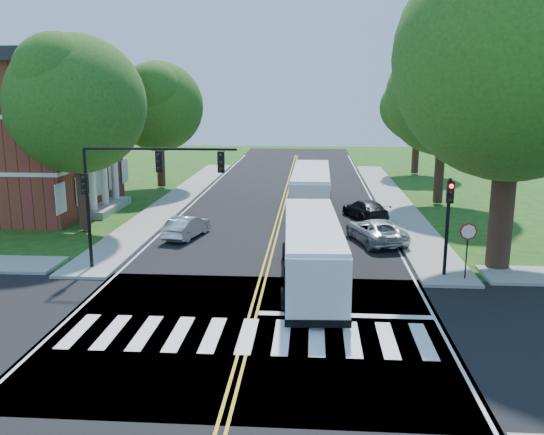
# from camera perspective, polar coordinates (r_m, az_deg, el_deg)

# --- Properties ---
(ground) EXTENTS (140.00, 140.00, 0.00)m
(ground) POSITION_cam_1_polar(r_m,az_deg,el_deg) (20.78, -2.32, -11.09)
(ground) COLOR #1A4310
(ground) RESTS_ON ground
(road) EXTENTS (14.00, 96.00, 0.01)m
(road) POSITION_cam_1_polar(r_m,az_deg,el_deg) (37.92, 0.69, -0.20)
(road) COLOR black
(road) RESTS_ON ground
(cross_road) EXTENTS (60.00, 12.00, 0.01)m
(cross_road) POSITION_cam_1_polar(r_m,az_deg,el_deg) (20.78, -2.32, -11.08)
(cross_road) COLOR black
(cross_road) RESTS_ON ground
(center_line) EXTENTS (0.36, 70.00, 0.01)m
(center_line) POSITION_cam_1_polar(r_m,az_deg,el_deg) (41.82, 1.02, 1.00)
(center_line) COLOR gold
(center_line) RESTS_ON road
(edge_line_w) EXTENTS (0.12, 70.00, 0.01)m
(edge_line_w) POSITION_cam_1_polar(r_m,az_deg,el_deg) (42.72, -8.13, 1.12)
(edge_line_w) COLOR silver
(edge_line_w) RESTS_ON road
(edge_line_e) EXTENTS (0.12, 70.00, 0.01)m
(edge_line_e) POSITION_cam_1_polar(r_m,az_deg,el_deg) (42.02, 10.32, 0.86)
(edge_line_e) COLOR silver
(edge_line_e) RESTS_ON road
(crosswalk) EXTENTS (12.60, 3.00, 0.01)m
(crosswalk) POSITION_cam_1_polar(r_m,az_deg,el_deg) (20.32, -2.48, -11.61)
(crosswalk) COLOR silver
(crosswalk) RESTS_ON road
(stop_bar) EXTENTS (6.60, 0.40, 0.01)m
(stop_bar) POSITION_cam_1_polar(r_m,az_deg,el_deg) (22.18, 7.30, -9.59)
(stop_bar) COLOR silver
(stop_bar) RESTS_ON road
(sidewalk_nw) EXTENTS (2.60, 40.00, 0.15)m
(sidewalk_nw) POSITION_cam_1_polar(r_m,az_deg,el_deg) (45.91, -9.18, 1.95)
(sidewalk_nw) COLOR gray
(sidewalk_nw) RESTS_ON ground
(sidewalk_ne) EXTENTS (2.60, 40.00, 0.15)m
(sidewalk_ne) POSITION_cam_1_polar(r_m,az_deg,el_deg) (45.11, 11.82, 1.66)
(sidewalk_ne) COLOR gray
(sidewalk_ne) RESTS_ON ground
(tree_ne_big) EXTENTS (10.80, 10.80, 14.91)m
(tree_ne_big) POSITION_cam_1_polar(r_m,az_deg,el_deg) (28.37, 22.92, 14.17)
(tree_ne_big) COLOR #381F16
(tree_ne_big) RESTS_ON ground
(tree_west_near) EXTENTS (8.00, 8.00, 11.40)m
(tree_west_near) POSITION_cam_1_polar(r_m,az_deg,el_deg) (35.67, -18.79, 10.55)
(tree_west_near) COLOR #381F16
(tree_west_near) RESTS_ON ground
(tree_west_far) EXTENTS (7.60, 7.60, 10.67)m
(tree_west_far) POSITION_cam_1_polar(r_m,az_deg,el_deg) (50.70, -11.18, 10.73)
(tree_west_far) COLOR #381F16
(tree_west_far) RESTS_ON ground
(tree_east_mid) EXTENTS (8.40, 8.40, 11.93)m
(tree_east_mid) POSITION_cam_1_polar(r_m,az_deg,el_deg) (43.94, 16.67, 11.35)
(tree_east_mid) COLOR #381F16
(tree_east_mid) RESTS_ON ground
(tree_east_far) EXTENTS (7.20, 7.20, 10.34)m
(tree_east_far) POSITION_cam_1_polar(r_m,az_deg,el_deg) (59.85, 14.27, 10.68)
(tree_east_far) COLOR #381F16
(tree_east_far) RESTS_ON ground
(signal_nw) EXTENTS (7.15, 0.46, 5.66)m
(signal_nw) POSITION_cam_1_polar(r_m,az_deg,el_deg) (26.89, -13.38, 3.72)
(signal_nw) COLOR black
(signal_nw) RESTS_ON ground
(signal_ne) EXTENTS (0.30, 0.46, 4.40)m
(signal_ne) POSITION_cam_1_polar(r_m,az_deg,el_deg) (26.62, 17.07, 0.33)
(signal_ne) COLOR black
(signal_ne) RESTS_ON ground
(stop_sign) EXTENTS (0.76, 0.08, 2.53)m
(stop_sign) POSITION_cam_1_polar(r_m,az_deg,el_deg) (26.58, 18.84, -1.88)
(stop_sign) COLOR black
(stop_sign) RESTS_ON ground
(bus_lead) EXTENTS (2.99, 10.92, 2.80)m
(bus_lead) POSITION_cam_1_polar(r_m,az_deg,el_deg) (25.25, 3.99, -3.24)
(bus_lead) COLOR silver
(bus_lead) RESTS_ON road
(bus_follow) EXTENTS (2.95, 11.67, 3.01)m
(bus_follow) POSITION_cam_1_polar(r_m,az_deg,el_deg) (40.04, 3.89, 2.77)
(bus_follow) COLOR silver
(bus_follow) RESTS_ON road
(hatchback) EXTENTS (2.22, 4.09, 1.28)m
(hatchback) POSITION_cam_1_polar(r_m,az_deg,el_deg) (33.48, -8.46, -0.90)
(hatchback) COLOR #BABCC1
(hatchback) RESTS_ON road
(suv) EXTENTS (3.50, 5.27, 1.34)m
(suv) POSITION_cam_1_polar(r_m,az_deg,el_deg) (32.53, 10.21, -1.30)
(suv) COLOR silver
(suv) RESTS_ON road
(dark_sedan) EXTENTS (3.19, 4.72, 1.27)m
(dark_sedan) POSITION_cam_1_polar(r_m,az_deg,el_deg) (38.51, 9.22, 0.81)
(dark_sedan) COLOR black
(dark_sedan) RESTS_ON road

